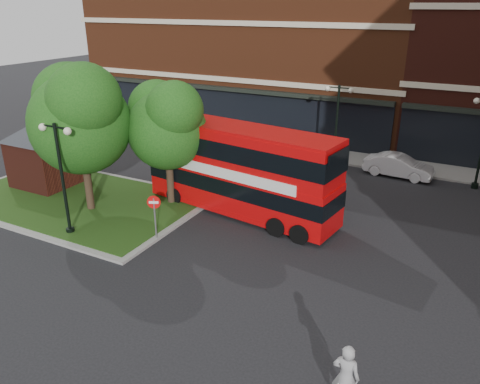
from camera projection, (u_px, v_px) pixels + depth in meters
The scene contains 14 objects.
ground at pixel (171, 267), 18.09m from camera, with size 120.00×120.00×0.00m, color black.
pavement_far at pixel (313, 152), 31.60m from camera, with size 44.00×3.00×0.12m, color slate.
terrace_far_left at pixel (256, 34), 38.57m from camera, with size 26.00×12.00×14.00m, color brown.
traffic_island at pixel (77, 200), 23.96m from camera, with size 12.60×7.60×0.15m.
kiosk at pixel (44, 145), 25.22m from camera, with size 6.51×6.51×3.60m.
tree_island_west at pixel (79, 114), 21.22m from camera, with size 5.40×4.71×7.21m.
tree_island_east at pixel (166, 121), 22.18m from camera, with size 4.46×3.90×6.29m.
lamp_island at pixel (62, 174), 19.55m from camera, with size 1.72×0.36×5.00m.
lamp_far_left at pixel (337, 122), 28.06m from camera, with size 1.72×0.36×5.00m.
bus at pixel (240, 165), 21.89m from camera, with size 9.95×3.59×3.72m.
woman at pixel (346, 377), 11.51m from camera, with size 0.69×0.45×1.88m, color #98979A.
car_silver at pixel (294, 143), 31.47m from camera, with size 1.64×4.07×1.39m, color #AAADB1.
car_white at pixel (399, 166), 27.22m from camera, with size 1.36×3.90×1.29m, color white.
no_entry_sign at pixel (154, 209), 19.53m from camera, with size 0.54×0.28×2.07m.
Camera 1 is at (9.64, -12.63, 9.51)m, focal length 35.00 mm.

